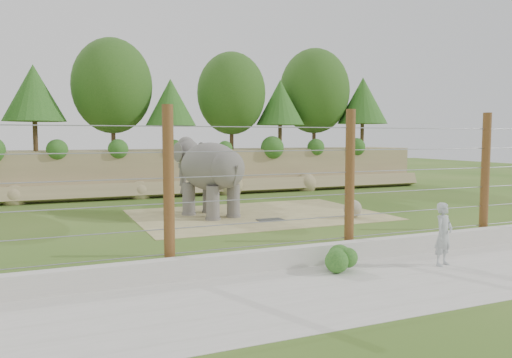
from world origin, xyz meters
name	(u,v)px	position (x,y,z in m)	size (l,w,h in m)	color
ground	(278,228)	(0.00, 0.00, 0.00)	(90.00, 90.00, 0.00)	#355E19
back_embankment	(194,125)	(0.59, 12.68, 3.97)	(30.00, 5.52, 8.77)	#93835C
dirt_patch	(258,215)	(0.50, 3.00, 0.01)	(10.00, 7.00, 0.02)	#948858
drain_grate	(270,220)	(0.38, 1.47, 0.04)	(1.00, 0.60, 0.03)	#262628
elephant	(211,178)	(-1.41, 3.40, 1.58)	(1.68, 3.91, 3.17)	#635F59
stone_ball	(353,209)	(3.68, 0.75, 0.38)	(0.72, 0.72, 0.72)	gray
retaining_wall	(359,250)	(0.00, -5.00, 0.25)	(26.00, 0.35, 0.50)	beige
walkway	(410,278)	(0.00, -7.00, 0.01)	(26.00, 4.00, 0.01)	beige
barrier_fence	(350,183)	(0.00, -4.50, 2.00)	(20.26, 0.26, 4.00)	#553118
walkway_shrub	(340,258)	(-1.12, -5.80, 0.31)	(0.60, 0.60, 0.60)	#245A1D
zookeeper	(444,234)	(1.55, -6.40, 0.81)	(0.58, 0.38, 1.60)	silver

